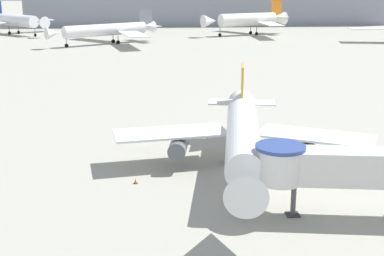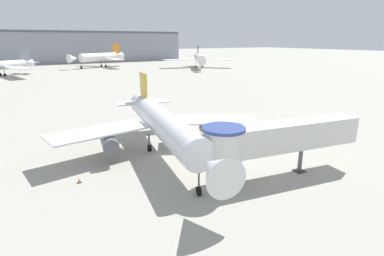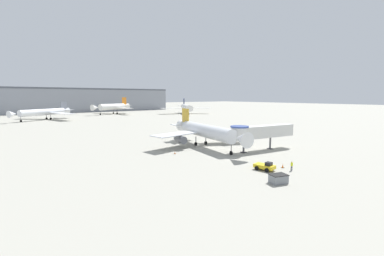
{
  "view_description": "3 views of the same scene",
  "coord_description": "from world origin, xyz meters",
  "px_view_note": "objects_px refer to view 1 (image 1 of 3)",
  "views": [
    {
      "loc": [
        -8.98,
        -50.73,
        19.26
      ],
      "look_at": [
        -5.38,
        -3.24,
        5.69
      ],
      "focal_mm": 50.0,
      "sensor_mm": 36.0,
      "label": 1
    },
    {
      "loc": [
        -14.75,
        -31.91,
        13.93
      ],
      "look_at": [
        4.82,
        1.69,
        2.42
      ],
      "focal_mm": 28.0,
      "sensor_mm": 36.0,
      "label": 2
    },
    {
      "loc": [
        -41.32,
        -48.97,
        12.72
      ],
      "look_at": [
        -6.02,
        -2.39,
        5.43
      ],
      "focal_mm": 24.0,
      "sensor_mm": 36.0,
      "label": 3
    }
  ],
  "objects_px": {
    "traffic_cone_port_wing": "(136,181)",
    "background_jet_orange_tail": "(249,20)",
    "main_airplane": "(243,135)",
    "background_jet_gray_tail": "(108,30)",
    "background_jet_blue_tail": "(16,20)",
    "jet_bridge": "(349,167)"
  },
  "relations": [
    {
      "from": "traffic_cone_port_wing",
      "to": "main_airplane",
      "type": "bearing_deg",
      "value": 13.53
    },
    {
      "from": "main_airplane",
      "to": "background_jet_gray_tail",
      "type": "bearing_deg",
      "value": 109.97
    },
    {
      "from": "jet_bridge",
      "to": "main_airplane",
      "type": "bearing_deg",
      "value": 129.29
    },
    {
      "from": "background_jet_blue_tail",
      "to": "background_jet_gray_tail",
      "type": "distance_m",
      "value": 44.33
    },
    {
      "from": "jet_bridge",
      "to": "background_jet_orange_tail",
      "type": "relative_size",
      "value": 0.54
    },
    {
      "from": "jet_bridge",
      "to": "traffic_cone_port_wing",
      "type": "xyz_separation_m",
      "value": [
        -17.56,
        8.78,
        -4.13
      ]
    },
    {
      "from": "main_airplane",
      "to": "traffic_cone_port_wing",
      "type": "xyz_separation_m",
      "value": [
        -10.79,
        -2.6,
        -3.61
      ]
    },
    {
      "from": "main_airplane",
      "to": "jet_bridge",
      "type": "distance_m",
      "value": 13.25
    },
    {
      "from": "background_jet_orange_tail",
      "to": "background_jet_blue_tail",
      "type": "relative_size",
      "value": 1.3
    },
    {
      "from": "jet_bridge",
      "to": "background_jet_gray_tail",
      "type": "relative_size",
      "value": 0.52
    },
    {
      "from": "jet_bridge",
      "to": "background_jet_gray_tail",
      "type": "bearing_deg",
      "value": 111.8
    },
    {
      "from": "jet_bridge",
      "to": "traffic_cone_port_wing",
      "type": "distance_m",
      "value": 20.06
    },
    {
      "from": "traffic_cone_port_wing",
      "to": "background_jet_blue_tail",
      "type": "bearing_deg",
      "value": 107.41
    },
    {
      "from": "traffic_cone_port_wing",
      "to": "background_jet_gray_tail",
      "type": "xyz_separation_m",
      "value": [
        -10.65,
        110.69,
        3.9
      ]
    },
    {
      "from": "traffic_cone_port_wing",
      "to": "background_jet_orange_tail",
      "type": "distance_m",
      "value": 137.07
    },
    {
      "from": "traffic_cone_port_wing",
      "to": "background_jet_blue_tail",
      "type": "xyz_separation_m",
      "value": [
        -43.9,
        140.0,
        4.52
      ]
    },
    {
      "from": "main_airplane",
      "to": "background_jet_blue_tail",
      "type": "bearing_deg",
      "value": 120.45
    },
    {
      "from": "jet_bridge",
      "to": "background_jet_gray_tail",
      "type": "height_order",
      "value": "background_jet_gray_tail"
    },
    {
      "from": "background_jet_blue_tail",
      "to": "traffic_cone_port_wing",
      "type": "bearing_deg",
      "value": -119.11
    },
    {
      "from": "main_airplane",
      "to": "traffic_cone_port_wing",
      "type": "bearing_deg",
      "value": -157.72
    },
    {
      "from": "background_jet_orange_tail",
      "to": "background_jet_blue_tail",
      "type": "distance_m",
      "value": 79.0
    },
    {
      "from": "jet_bridge",
      "to": "background_jet_orange_tail",
      "type": "bearing_deg",
      "value": 91.58
    }
  ]
}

